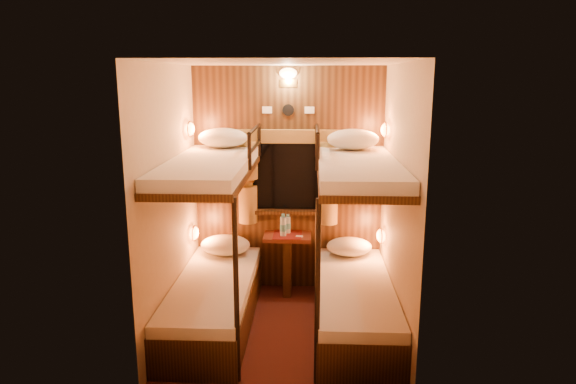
{
  "coord_description": "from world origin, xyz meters",
  "views": [
    {
      "loc": [
        0.25,
        -4.34,
        2.28
      ],
      "look_at": [
        0.04,
        0.15,
        1.27
      ],
      "focal_mm": 32.0,
      "sensor_mm": 36.0,
      "label": 1
    }
  ],
  "objects_px": {
    "bunk_left": "(213,269)",
    "bunk_right": "(355,271)",
    "bottle_left": "(288,225)",
    "bottle_right": "(283,226)",
    "table": "(287,256)"
  },
  "relations": [
    {
      "from": "bunk_left",
      "to": "bottle_right",
      "type": "height_order",
      "value": "bunk_left"
    },
    {
      "from": "bunk_right",
      "to": "table",
      "type": "bearing_deg",
      "value": 129.67
    },
    {
      "from": "bottle_left",
      "to": "bottle_right",
      "type": "bearing_deg",
      "value": -113.31
    },
    {
      "from": "table",
      "to": "bottle_right",
      "type": "distance_m",
      "value": 0.34
    },
    {
      "from": "bunk_right",
      "to": "bottle_left",
      "type": "xyz_separation_m",
      "value": [
        -0.65,
        0.84,
        0.18
      ]
    },
    {
      "from": "bunk_right",
      "to": "bottle_right",
      "type": "bearing_deg",
      "value": 132.98
    },
    {
      "from": "bunk_left",
      "to": "table",
      "type": "height_order",
      "value": "bunk_left"
    },
    {
      "from": "bottle_left",
      "to": "bottle_right",
      "type": "relative_size",
      "value": 0.89
    },
    {
      "from": "bunk_left",
      "to": "bottle_right",
      "type": "xyz_separation_m",
      "value": [
        0.6,
        0.74,
        0.19
      ]
    },
    {
      "from": "bunk_left",
      "to": "bunk_right",
      "type": "relative_size",
      "value": 1.0
    },
    {
      "from": "bunk_left",
      "to": "bunk_right",
      "type": "height_order",
      "value": "same"
    },
    {
      "from": "table",
      "to": "bottle_right",
      "type": "relative_size",
      "value": 2.73
    },
    {
      "from": "table",
      "to": "bottle_left",
      "type": "bearing_deg",
      "value": 89.47
    },
    {
      "from": "bunk_right",
      "to": "table",
      "type": "height_order",
      "value": "bunk_right"
    },
    {
      "from": "bunk_right",
      "to": "bottle_right",
      "type": "xyz_separation_m",
      "value": [
        -0.69,
        0.74,
        0.19
      ]
    }
  ]
}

